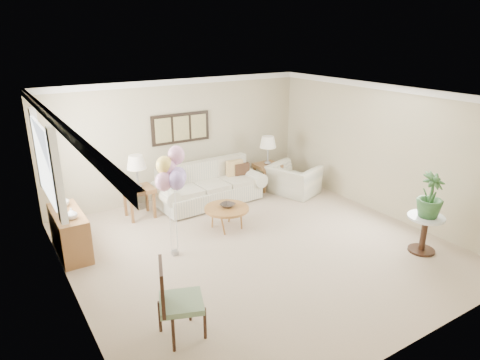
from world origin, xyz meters
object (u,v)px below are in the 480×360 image
at_px(sofa, 209,188).
at_px(coffee_table, 227,209).
at_px(accent_chair, 175,299).
at_px(balloon_cluster, 171,172).
at_px(armchair, 293,180).

xyz_separation_m(sofa, coffee_table, (-0.32, -1.30, 0.04)).
distance_m(accent_chair, balloon_cluster, 2.26).
distance_m(coffee_table, balloon_cluster, 1.70).
bearing_deg(accent_chair, sofa, 56.41).
height_order(sofa, coffee_table, sofa).
height_order(sofa, accent_chair, accent_chair).
bearing_deg(sofa, coffee_table, -103.98).
bearing_deg(coffee_table, sofa, 76.02).
relative_size(accent_chair, balloon_cluster, 0.57).
xyz_separation_m(coffee_table, armchair, (2.22, 0.76, -0.06)).
xyz_separation_m(sofa, balloon_cluster, (-1.57, -1.72, 1.12)).
distance_m(sofa, accent_chair, 4.33).
bearing_deg(coffee_table, accent_chair, -131.94).
bearing_deg(armchair, coffee_table, 90.90).
height_order(sofa, armchair, sofa).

